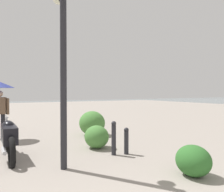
# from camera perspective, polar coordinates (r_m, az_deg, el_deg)

# --- Properties ---
(lamppost) EXTENTS (0.98, 0.28, 3.93)m
(lamppost) POSITION_cam_1_polar(r_m,az_deg,el_deg) (4.89, -12.59, 12.39)
(lamppost) COLOR #232328
(lamppost) RESTS_ON ground
(motorcycle) EXTENTS (2.17, 0.35, 1.06)m
(motorcycle) POSITION_cam_1_polar(r_m,az_deg,el_deg) (6.18, -25.36, -9.85)
(motorcycle) COLOR black
(motorcycle) RESTS_ON ground
(pedestrian) EXTENTS (1.00, 1.00, 2.03)m
(pedestrian) POSITION_cam_1_polar(r_m,az_deg,el_deg) (8.66, -27.28, 0.54)
(pedestrian) COLOR black
(pedestrian) RESTS_ON ground
(bollard_near) EXTENTS (0.13, 0.13, 0.71)m
(bollard_near) POSITION_cam_1_polar(r_m,az_deg,el_deg) (5.96, 3.76, -11.44)
(bollard_near) COLOR #232328
(bollard_near) RESTS_ON ground
(bollard_mid) EXTENTS (0.13, 0.13, 0.89)m
(bollard_mid) POSITION_cam_1_polar(r_m,az_deg,el_deg) (5.86, 0.46, -10.73)
(bollard_mid) COLOR #232328
(bollard_mid) RESTS_ON ground
(shrub_low) EXTENTS (0.72, 0.65, 0.61)m
(shrub_low) POSITION_cam_1_polar(r_m,az_deg,el_deg) (4.77, 20.45, -15.51)
(shrub_low) COLOR #2D6628
(shrub_low) RESTS_ON ground
(shrub_round) EXTENTS (0.79, 0.71, 0.67)m
(shrub_round) POSITION_cam_1_polar(r_m,az_deg,el_deg) (6.59, -4.03, -10.56)
(shrub_round) COLOR #477F38
(shrub_round) RESTS_ON ground
(shrub_wide) EXTENTS (1.09, 0.98, 0.92)m
(shrub_wide) POSITION_cam_1_polar(r_m,az_deg,el_deg) (8.52, -5.23, -7.05)
(shrub_wide) COLOR #477F38
(shrub_wide) RESTS_ON ground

